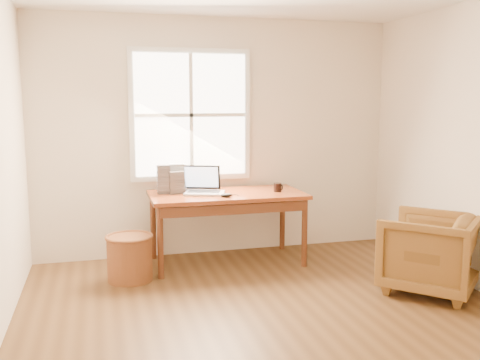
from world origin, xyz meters
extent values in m
cube|color=brown|center=(0.00, 0.00, -0.01)|extent=(4.00, 4.50, 0.02)
cube|color=beige|center=(0.00, 2.26, 1.30)|extent=(4.00, 0.02, 2.60)
cube|color=silver|center=(-0.30, 2.22, 1.55)|extent=(1.32, 0.05, 1.42)
cube|color=white|center=(-0.30, 2.19, 1.55)|extent=(1.20, 0.02, 1.30)
cube|color=silver|center=(-0.30, 2.18, 1.55)|extent=(0.04, 0.02, 1.30)
cube|color=silver|center=(-0.30, 2.18, 1.55)|extent=(1.20, 0.02, 0.04)
cube|color=brown|center=(0.00, 1.80, 0.73)|extent=(1.60, 0.80, 0.04)
imported|color=brown|center=(1.55, 0.50, 0.36)|extent=(1.09, 1.09, 0.71)
cylinder|color=brown|center=(-1.03, 1.49, 0.21)|extent=(0.50, 0.50, 0.43)
ellipsoid|color=black|center=(-0.06, 1.56, 0.77)|extent=(0.13, 0.08, 0.04)
cylinder|color=black|center=(0.54, 1.74, 0.80)|extent=(0.09, 0.09, 0.09)
cube|color=silver|center=(-0.49, 2.01, 0.90)|extent=(0.16, 0.15, 0.30)
cube|color=#29292E|center=(-0.51, 1.92, 0.86)|extent=(0.16, 0.15, 0.23)
cube|color=gray|center=(-0.64, 1.95, 0.90)|extent=(0.14, 0.12, 0.30)
cube|color=silver|center=(-0.48, 2.07, 0.85)|extent=(0.20, 0.19, 0.20)
camera|label=1|loc=(-1.29, -3.55, 1.72)|focal=40.00mm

